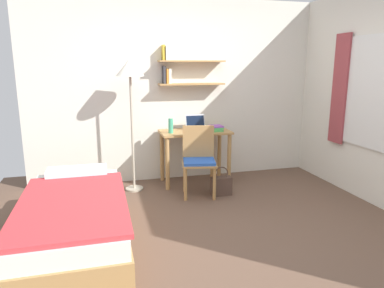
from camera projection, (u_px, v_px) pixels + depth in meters
name	position (u px, v px, depth m)	size (l,w,h in m)	color
ground_plane	(229.00, 236.00, 3.50)	(5.28, 5.28, 0.00)	brown
wall_back	(182.00, 91.00, 5.12)	(4.40, 0.27, 2.60)	silver
bed	(75.00, 220.00, 3.31)	(0.95, 1.90, 0.54)	#B2844C
desk	(195.00, 142.00, 5.00)	(0.98, 0.51, 0.76)	#B2844C
desk_chair	(199.00, 158.00, 4.55)	(0.50, 0.46, 0.90)	#B2844C
standing_lamp	(130.00, 76.00, 4.49)	(0.37, 0.37, 1.75)	#B2A893
laptop	(196.00, 126.00, 5.02)	(0.30, 0.23, 0.22)	#B7BABF
water_bottle	(171.00, 126.00, 4.79)	(0.07, 0.07, 0.20)	#42A87F
book_stack	(216.00, 128.00, 4.98)	(0.18, 0.25, 0.07)	#4CA856
handbag	(221.00, 185.00, 4.60)	(0.27, 0.12, 0.39)	#4C382D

